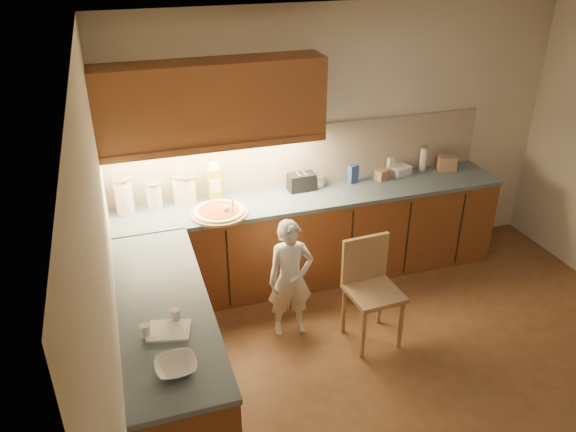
# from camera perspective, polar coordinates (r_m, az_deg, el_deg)

# --- Properties ---
(room) EXTENTS (4.54, 4.50, 2.62)m
(room) POSITION_cam_1_polar(r_m,az_deg,el_deg) (3.81, 17.27, 2.74)
(room) COLOR brown
(room) RESTS_ON ground
(l_counter) EXTENTS (3.77, 2.62, 0.92)m
(l_counter) POSITION_cam_1_polar(r_m,az_deg,el_deg) (5.02, -1.51, -5.41)
(l_counter) COLOR brown
(l_counter) RESTS_ON ground
(backsplash) EXTENTS (3.75, 0.02, 0.58)m
(backsplash) POSITION_cam_1_polar(r_m,az_deg,el_deg) (5.46, 1.73, 6.24)
(backsplash) COLOR #BAA790
(backsplash) RESTS_ON l_counter
(upper_cabinets) EXTENTS (1.95, 0.36, 0.73)m
(upper_cabinets) POSITION_cam_1_polar(r_m,az_deg,el_deg) (4.88, -7.72, 11.33)
(upper_cabinets) COLOR brown
(upper_cabinets) RESTS_ON ground
(pizza_on_board) EXTENTS (0.51, 0.51, 0.21)m
(pizza_on_board) POSITION_cam_1_polar(r_m,az_deg,el_deg) (4.97, -6.99, 0.42)
(pizza_on_board) COLOR tan
(pizza_on_board) RESTS_ON l_counter
(child) EXTENTS (0.41, 0.29, 1.07)m
(child) POSITION_cam_1_polar(r_m,az_deg,el_deg) (4.76, 0.25, -6.40)
(child) COLOR white
(child) RESTS_ON ground
(wooden_chair) EXTENTS (0.44, 0.44, 0.92)m
(wooden_chair) POSITION_cam_1_polar(r_m,az_deg,el_deg) (4.75, 8.33, -6.79)
(wooden_chair) COLOR tan
(wooden_chair) RESTS_ON ground
(mixing_bowl) EXTENTS (0.25, 0.25, 0.06)m
(mixing_bowl) POSITION_cam_1_polar(r_m,az_deg,el_deg) (3.38, -11.31, -14.79)
(mixing_bowl) COLOR white
(mixing_bowl) RESTS_ON l_counter
(canister_a) EXTENTS (0.17, 0.17, 0.34)m
(canister_a) POSITION_cam_1_polar(r_m,az_deg,el_deg) (5.10, -16.35, 2.00)
(canister_a) COLOR silver
(canister_a) RESTS_ON l_counter
(canister_b) EXTENTS (0.15, 0.15, 0.25)m
(canister_b) POSITION_cam_1_polar(r_m,az_deg,el_deg) (5.13, -13.44, 2.06)
(canister_b) COLOR silver
(canister_b) RESTS_ON l_counter
(canister_c) EXTENTS (0.15, 0.15, 0.28)m
(canister_c) POSITION_cam_1_polar(r_m,az_deg,el_deg) (5.17, -10.86, 2.68)
(canister_c) COLOR white
(canister_c) RESTS_ON l_counter
(canister_d) EXTENTS (0.16, 0.16, 0.26)m
(canister_d) POSITION_cam_1_polar(r_m,az_deg,el_deg) (5.18, -10.18, 2.72)
(canister_d) COLOR white
(canister_d) RESTS_ON l_counter
(oil_jug) EXTENTS (0.12, 0.09, 0.36)m
(oil_jug) POSITION_cam_1_polar(r_m,az_deg,el_deg) (5.19, -7.48, 3.34)
(oil_jug) COLOR gold
(oil_jug) RESTS_ON l_counter
(toaster) EXTENTS (0.26, 0.16, 0.17)m
(toaster) POSITION_cam_1_polar(r_m,az_deg,el_deg) (5.37, 1.38, 3.49)
(toaster) COLOR black
(toaster) RESTS_ON l_counter
(steel_pot) EXTENTS (0.15, 0.15, 0.12)m
(steel_pot) POSITION_cam_1_polar(r_m,az_deg,el_deg) (5.47, 3.06, 3.65)
(steel_pot) COLOR #B5B5BA
(steel_pot) RESTS_ON l_counter
(blue_box) EXTENTS (0.10, 0.09, 0.18)m
(blue_box) POSITION_cam_1_polar(r_m,az_deg,el_deg) (5.56, 6.63, 4.28)
(blue_box) COLOR #34509C
(blue_box) RESTS_ON l_counter
(card_box_a) EXTENTS (0.17, 0.15, 0.10)m
(card_box_a) POSITION_cam_1_polar(r_m,az_deg,el_deg) (5.69, 9.52, 4.19)
(card_box_a) COLOR tan
(card_box_a) RESTS_ON l_counter
(white_bottle) EXTENTS (0.06, 0.06, 0.18)m
(white_bottle) POSITION_cam_1_polar(r_m,az_deg,el_deg) (5.79, 10.37, 4.97)
(white_bottle) COLOR silver
(white_bottle) RESTS_ON l_counter
(flat_pack) EXTENTS (0.24, 0.20, 0.08)m
(flat_pack) POSITION_cam_1_polar(r_m,az_deg,el_deg) (5.84, 11.31, 4.56)
(flat_pack) COLOR white
(flat_pack) RESTS_ON l_counter
(tall_jar) EXTENTS (0.08, 0.08, 0.26)m
(tall_jar) POSITION_cam_1_polar(r_m,az_deg,el_deg) (5.96, 13.60, 5.72)
(tall_jar) COLOR white
(tall_jar) RESTS_ON l_counter
(card_box_b) EXTENTS (0.22, 0.19, 0.14)m
(card_box_b) POSITION_cam_1_polar(r_m,az_deg,el_deg) (6.07, 15.81, 5.22)
(card_box_b) COLOR #AB7D5C
(card_box_b) RESTS_ON l_counter
(dough_cloth) EXTENTS (0.30, 0.26, 0.02)m
(dough_cloth) POSITION_cam_1_polar(r_m,az_deg,el_deg) (3.67, -12.00, -11.34)
(dough_cloth) COLOR white
(dough_cloth) RESTS_ON l_counter
(spice_jar_a) EXTENTS (0.08, 0.08, 0.08)m
(spice_jar_a) POSITION_cam_1_polar(r_m,az_deg,el_deg) (3.65, -14.30, -11.21)
(spice_jar_a) COLOR white
(spice_jar_a) RESTS_ON l_counter
(spice_jar_b) EXTENTS (0.09, 0.09, 0.09)m
(spice_jar_b) POSITION_cam_1_polar(r_m,az_deg,el_deg) (3.73, -11.34, -9.83)
(spice_jar_b) COLOR white
(spice_jar_b) RESTS_ON l_counter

